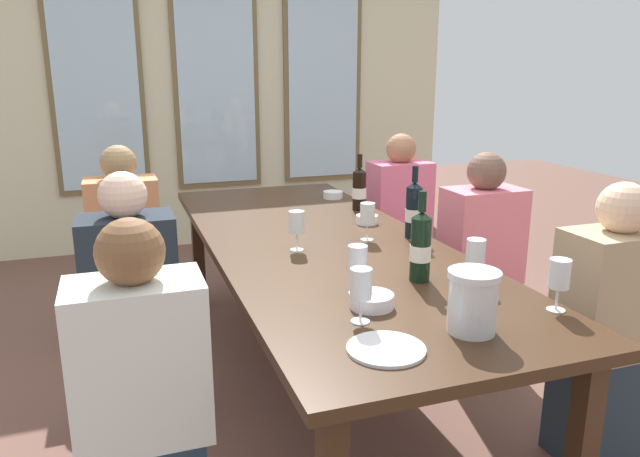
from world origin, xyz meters
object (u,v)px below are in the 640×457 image
(wine_glass_4, at_px, (297,224))
(wine_glass_3, at_px, (476,255))
(seated_person_2, at_px, (133,310))
(seated_person_5, at_px, (399,224))
(tasting_bowl_2, at_px, (372,301))
(wine_glass_5, at_px, (358,260))
(white_plate_0, at_px, (386,349))
(wine_bottle_2, at_px, (414,210))
(wine_bottle_0, at_px, (359,189))
(wine_glass_0, at_px, (559,275))
(metal_pitcher, at_px, (473,301))
(dining_table, at_px, (322,253))
(seated_person_0, at_px, (144,411))
(wine_glass_2, at_px, (368,215))
(seated_person_1, at_px, (607,333))
(tasting_bowl_1, at_px, (333,195))
(wine_glass_1, at_px, (361,286))
(seated_person_4, at_px, (126,250))
(seated_person_3, at_px, (480,266))
(wine_bottle_1, at_px, (421,246))
(tasting_bowl_0, at_px, (367,219))

(wine_glass_4, bearing_deg, wine_glass_3, -52.71)
(seated_person_2, bearing_deg, seated_person_5, 29.07)
(tasting_bowl_2, distance_m, wine_glass_4, 0.70)
(seated_person_2, bearing_deg, wine_glass_5, -40.68)
(white_plate_0, relative_size, wine_bottle_2, 0.66)
(seated_person_2, bearing_deg, wine_bottle_0, 23.89)
(white_plate_0, xyz_separation_m, seated_person_5, (1.05, 2.01, -0.22))
(wine_glass_0, bearing_deg, wine_bottle_0, 91.59)
(metal_pitcher, distance_m, seated_person_5, 2.14)
(dining_table, bearing_deg, seated_person_0, -135.19)
(wine_glass_3, bearing_deg, seated_person_5, 72.33)
(seated_person_0, bearing_deg, wine_glass_2, 36.63)
(wine_bottle_2, xyz_separation_m, seated_person_2, (-1.27, 0.05, -0.34))
(wine_bottle_2, xyz_separation_m, seated_person_1, (0.43, -0.78, -0.34))
(dining_table, relative_size, wine_glass_3, 15.38)
(dining_table, relative_size, wine_glass_2, 15.38)
(wine_bottle_0, height_order, seated_person_5, seated_person_5)
(wine_bottle_0, xyz_separation_m, tasting_bowl_1, (-0.03, 0.34, -0.10))
(wine_glass_0, xyz_separation_m, wine_glass_1, (-0.63, 0.12, -0.00))
(metal_pitcher, distance_m, wine_glass_4, 0.99)
(white_plate_0, bearing_deg, seated_person_5, 62.55)
(seated_person_1, bearing_deg, wine_glass_1, -177.83)
(seated_person_0, distance_m, seated_person_4, 1.71)
(wine_bottle_2, xyz_separation_m, tasting_bowl_1, (-0.05, 0.94, -0.11))
(seated_person_3, bearing_deg, wine_bottle_1, -138.37)
(wine_glass_2, bearing_deg, wine_bottle_1, -93.42)
(metal_pitcher, bearing_deg, wine_glass_2, 84.18)
(wine_glass_0, relative_size, seated_person_3, 0.16)
(wine_glass_5, relative_size, seated_person_5, 0.16)
(wine_glass_2, bearing_deg, tasting_bowl_1, 79.27)
(wine_glass_1, bearing_deg, seated_person_3, 40.49)
(seated_person_2, bearing_deg, seated_person_1, -26.02)
(tasting_bowl_0, relative_size, wine_glass_3, 0.64)
(metal_pitcher, xyz_separation_m, tasting_bowl_1, (0.28, 1.93, -0.08))
(dining_table, xyz_separation_m, metal_pitcher, (0.09, -1.08, 0.16))
(tasting_bowl_1, height_order, wine_glass_0, wine_glass_0)
(wine_glass_2, height_order, seated_person_3, seated_person_3)
(tasting_bowl_2, bearing_deg, wine_glass_3, 8.70)
(tasting_bowl_1, bearing_deg, wine_bottle_0, -84.95)
(wine_glass_2, relative_size, seated_person_4, 0.16)
(dining_table, distance_m, wine_glass_5, 0.71)
(wine_glass_4, distance_m, wine_glass_5, 0.56)
(wine_glass_1, height_order, seated_person_0, seated_person_0)
(tasting_bowl_1, relative_size, seated_person_3, 0.11)
(seated_person_0, distance_m, seated_person_3, 1.89)
(wine_bottle_0, bearing_deg, wine_glass_0, -88.41)
(seated_person_1, bearing_deg, metal_pitcher, -164.38)
(wine_glass_3, xyz_separation_m, seated_person_4, (-1.17, 1.61, -0.33))
(wine_glass_0, xyz_separation_m, seated_person_2, (-1.29, 0.99, -0.34))
(wine_bottle_2, relative_size, tasting_bowl_2, 2.28)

